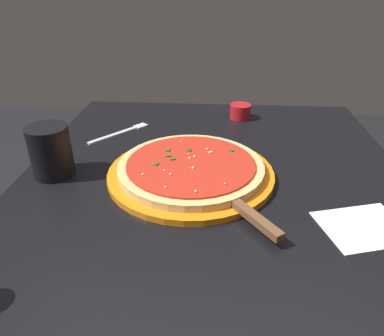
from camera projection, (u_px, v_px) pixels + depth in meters
name	position (u px, v px, depth m)	size (l,w,h in m)	color
restaurant_table	(213.00, 226.00, 0.88)	(0.91, 0.84, 0.77)	black
serving_plate	(192.00, 173.00, 0.79)	(0.36, 0.36, 0.01)	orange
pizza	(192.00, 167.00, 0.78)	(0.31, 0.31, 0.02)	#DBB26B
pizza_server	(241.00, 207.00, 0.65)	(0.20, 0.16, 0.01)	silver
cup_tall_drink	(52.00, 151.00, 0.77)	(0.09, 0.09, 0.11)	black
cup_small_sauce	(241.00, 111.00, 1.08)	(0.06, 0.06, 0.04)	#B2191E
napkin_folded_right	(366.00, 227.00, 0.63)	(0.12, 0.15, 0.00)	white
fork	(123.00, 132.00, 0.99)	(0.15, 0.14, 0.00)	silver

